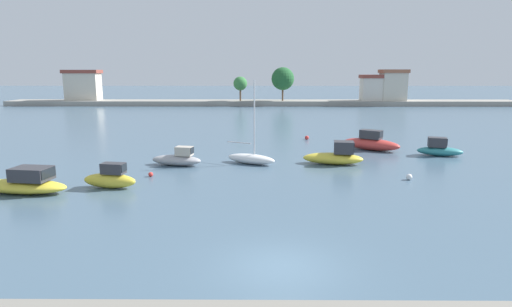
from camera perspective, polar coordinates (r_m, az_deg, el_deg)
name	(u,v)px	position (r m, az deg, el deg)	size (l,w,h in m)	color
ground_plane	(281,267)	(15.68, 3.43, -15.12)	(400.00, 400.00, 0.00)	#476075
moored_boat_0	(24,183)	(27.82, -28.82, -3.56)	(5.67, 2.55, 1.53)	yellow
moored_boat_1	(110,178)	(26.87, -19.09, -3.19)	(3.43, 1.52, 1.54)	yellow
moored_boat_2	(178,159)	(32.08, -10.57, -0.72)	(4.02, 2.12, 1.44)	#9E9EA3
moored_boat_3	(251,158)	(32.08, -0.69, -0.64)	(4.07, 2.84, 6.31)	white
moored_boat_4	(335,156)	(32.45, 10.65, -0.36)	(4.72, 2.35, 1.77)	yellow
moored_boat_5	(371,143)	(39.18, 15.28, 1.40)	(5.26, 4.49, 1.79)	#C63833
moored_boat_6	(439,149)	(38.34, 23.53, 0.56)	(3.82, 2.26, 1.53)	teal
mooring_buoy_0	(409,177)	(29.09, 20.00, -3.00)	(0.39, 0.39, 0.39)	white
mooring_buoy_1	(307,138)	(43.83, 6.89, 2.14)	(0.43, 0.43, 0.43)	red
mooring_buoy_3	(151,174)	(29.04, -14.05, -2.76)	(0.32, 0.32, 0.32)	red
distant_shoreline	(263,95)	(88.80, 0.92, 7.92)	(105.77, 6.65, 7.84)	gray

